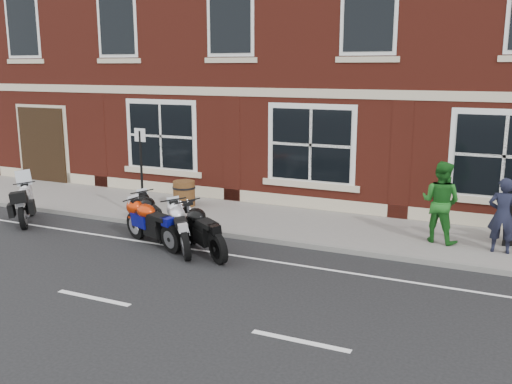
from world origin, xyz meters
TOP-DOWN VIEW (x-y plane):
  - ground at (0.00, 0.00)m, footprint 80.00×80.00m
  - sidewalk at (0.00, 3.00)m, footprint 30.00×3.00m
  - kerb at (0.00, 1.42)m, footprint 30.00×0.16m
  - pub_building at (0.00, 10.50)m, footprint 24.00×12.00m
  - moto_touring_silver at (-5.12, 0.41)m, footprint 1.39×1.63m
  - moto_sport_red at (-0.84, 0.12)m, footprint 2.05×0.95m
  - moto_sport_black at (-1.32, 0.80)m, footprint 1.67×1.46m
  - moto_sport_silver at (-0.05, 0.12)m, footprint 1.48×1.75m
  - moto_naked_black at (0.53, 0.09)m, footprint 1.90×1.44m
  - pedestrian_left at (6.61, 2.55)m, footprint 0.61×0.41m
  - pedestrian_right at (5.28, 2.79)m, footprint 1.09×0.95m
  - barrel_planter at (-1.97, 3.32)m, footprint 0.67×0.67m
  - parking_sign at (-2.15, 1.55)m, footprint 0.35×0.06m

SIDE VIEW (x-z plane):
  - ground at x=0.00m, z-range 0.00..0.00m
  - sidewalk at x=0.00m, z-range 0.00..0.12m
  - kerb at x=0.00m, z-range 0.00..0.12m
  - barrel_planter at x=-1.97m, z-range 0.12..0.86m
  - moto_sport_black at x=-1.32m, z-range 0.07..1.01m
  - moto_touring_silver at x=-5.12m, z-range -0.12..1.21m
  - moto_sport_silver at x=-0.05m, z-range 0.07..1.04m
  - moto_sport_red at x=-0.84m, z-range 0.07..1.05m
  - moto_naked_black at x=0.53m, z-range 0.08..1.09m
  - pedestrian_left at x=6.61m, z-range 0.12..1.79m
  - pedestrian_right at x=5.28m, z-range 0.12..2.02m
  - parking_sign at x=-2.15m, z-range 0.31..2.75m
  - pub_building at x=0.00m, z-range 0.00..12.00m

